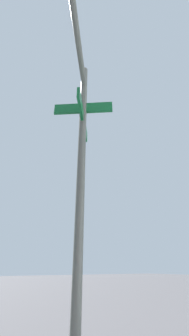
# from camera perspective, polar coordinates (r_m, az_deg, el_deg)

# --- Properties ---
(traffic_signal_near) EXTENTS (1.99, 2.66, 5.10)m
(traffic_signal_near) POSITION_cam_1_polar(r_m,az_deg,el_deg) (2.42, -7.36, 27.60)
(traffic_signal_near) COLOR #474C47
(traffic_signal_near) RESTS_ON ground_plane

